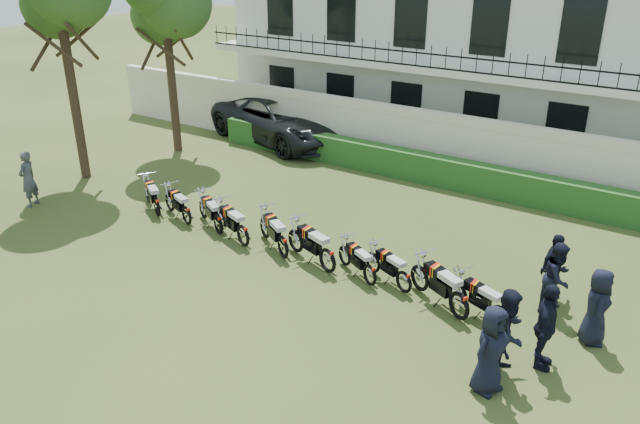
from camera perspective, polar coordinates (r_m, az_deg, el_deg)
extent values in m
plane|color=#36461C|center=(16.63, -3.26, -4.13)|extent=(100.00, 100.00, 0.00)
cube|color=beige|center=(22.66, 8.89, 6.09)|extent=(30.00, 0.30, 2.00)
cube|color=beige|center=(22.34, 9.07, 8.90)|extent=(30.00, 0.35, 0.30)
cube|color=#264A1A|center=(21.74, 10.28, 3.83)|extent=(18.00, 0.60, 1.00)
cube|color=silver|center=(27.54, 14.75, 14.09)|extent=(20.00, 8.00, 7.00)
cube|color=silver|center=(23.21, 10.69, 12.76)|extent=(20.00, 1.40, 0.25)
cube|color=black|center=(22.52, 10.13, 14.03)|extent=(20.00, 0.05, 0.05)
cube|color=black|center=(22.60, 10.04, 12.90)|extent=(20.00, 0.05, 0.05)
cube|color=black|center=(27.91, -3.45, 10.95)|extent=(1.30, 0.12, 2.20)
cube|color=black|center=(27.35, -3.64, 18.11)|extent=(1.30, 0.12, 2.20)
cube|color=black|center=(26.26, 1.88, 10.16)|extent=(1.30, 0.12, 2.20)
cube|color=black|center=(25.67, 1.99, 17.78)|extent=(1.30, 0.12, 2.20)
cube|color=black|center=(24.87, 7.84, 9.17)|extent=(1.30, 0.12, 2.20)
cube|color=black|center=(24.24, 8.32, 17.20)|extent=(1.30, 0.12, 2.20)
cube|color=black|center=(23.77, 14.39, 7.97)|extent=(1.30, 0.12, 2.20)
cube|color=black|center=(23.11, 15.29, 16.33)|extent=(1.30, 0.12, 2.20)
cube|color=black|center=(23.01, 21.42, 6.56)|extent=(1.30, 0.12, 2.20)
cube|color=black|center=(22.33, 22.79, 15.14)|extent=(1.30, 0.12, 2.20)
cylinder|color=#473323|center=(22.87, -21.64, 10.01)|extent=(0.32, 0.32, 5.95)
sphere|color=#2F5421|center=(23.11, -23.01, 17.05)|extent=(2.20, 2.20, 2.20)
cylinder|color=#473323|center=(25.02, -13.37, 11.27)|extent=(0.32, 0.32, 5.25)
sphere|color=#2F5421|center=(24.43, -13.03, 18.15)|extent=(2.60, 2.60, 2.60)
sphere|color=#2F5421|center=(25.27, -14.40, 17.00)|extent=(2.20, 2.20, 2.20)
torus|color=black|center=(18.90, -14.23, -0.32)|extent=(0.56, 0.38, 0.60)
torus|color=black|center=(20.06, -15.06, 1.01)|extent=(0.56, 0.38, 0.60)
cube|color=black|center=(19.38, -14.67, 0.71)|extent=(0.55, 0.42, 0.29)
cube|color=black|center=(19.48, -14.90, 1.66)|extent=(0.51, 0.44, 0.22)
cube|color=red|center=(19.48, -14.90, 1.69)|extent=(0.12, 0.27, 0.23)
cube|color=#FFB10D|center=(19.43, -14.86, 1.63)|extent=(0.09, 0.27, 0.23)
cube|color=#B7B7B7|center=(19.02, -14.59, 1.28)|extent=(0.58, 0.47, 0.12)
cylinder|color=silver|center=(19.67, -15.18, 2.76)|extent=(0.32, 0.52, 0.03)
torus|color=black|center=(18.19, -11.29, -1.03)|extent=(0.57, 0.29, 0.58)
torus|color=black|center=(19.24, -12.83, 0.22)|extent=(0.57, 0.29, 0.58)
cube|color=black|center=(18.61, -12.06, -0.04)|extent=(0.55, 0.34, 0.28)
cube|color=black|center=(18.70, -12.40, 0.90)|extent=(0.48, 0.38, 0.21)
cube|color=red|center=(18.70, -12.40, 0.92)|extent=(0.08, 0.26, 0.22)
cube|color=#FFB10D|center=(18.65, -12.33, 0.87)|extent=(0.05, 0.26, 0.22)
cube|color=#B7B7B7|center=(18.28, -11.81, 0.54)|extent=(0.57, 0.40, 0.11)
cylinder|color=silver|center=(18.86, -12.85, 1.98)|extent=(0.23, 0.54, 0.03)
torus|color=black|center=(17.41, -8.56, -1.97)|extent=(0.56, 0.35, 0.59)
torus|color=black|center=(18.50, -9.96, -0.48)|extent=(0.56, 0.35, 0.59)
cube|color=black|center=(17.85, -9.26, -0.83)|extent=(0.55, 0.40, 0.29)
cube|color=black|center=(17.94, -9.56, 0.19)|extent=(0.50, 0.42, 0.21)
cube|color=red|center=(17.93, -9.56, 0.21)|extent=(0.11, 0.27, 0.22)
cube|color=#FFB10D|center=(17.88, -9.50, 0.15)|extent=(0.08, 0.27, 0.22)
cube|color=#B7B7B7|center=(17.50, -9.02, -0.25)|extent=(0.58, 0.45, 0.12)
cylinder|color=silver|center=(18.10, -9.96, 1.37)|extent=(0.29, 0.53, 0.03)
torus|color=black|center=(16.62, -5.93, -3.08)|extent=(0.61, 0.31, 0.62)
torus|color=black|center=(17.67, -8.08, -1.49)|extent=(0.61, 0.31, 0.62)
cube|color=black|center=(17.03, -6.98, -1.86)|extent=(0.59, 0.37, 0.30)
cube|color=black|center=(17.11, -7.41, -0.75)|extent=(0.52, 0.41, 0.22)
cube|color=red|center=(17.10, -7.41, -0.72)|extent=(0.08, 0.28, 0.23)
cube|color=#FFB10D|center=(17.05, -7.31, -0.79)|extent=(0.05, 0.27, 0.23)
cube|color=#B7B7B7|center=(16.68, -6.58, -1.22)|extent=(0.61, 0.43, 0.12)
cylinder|color=silver|center=(17.25, -7.98, 0.53)|extent=(0.24, 0.58, 0.03)
torus|color=black|center=(15.88, -2.49, -4.30)|extent=(0.58, 0.40, 0.63)
torus|color=black|center=(16.98, -4.25, -2.38)|extent=(0.58, 0.40, 0.63)
cube|color=black|center=(16.32, -3.34, -2.90)|extent=(0.58, 0.45, 0.31)
cube|color=black|center=(16.39, -3.68, -1.70)|extent=(0.53, 0.47, 0.23)
cube|color=red|center=(16.39, -3.68, -1.66)|extent=(0.13, 0.29, 0.24)
cube|color=#FFB10D|center=(16.33, -3.60, -1.75)|extent=(0.10, 0.28, 0.24)
cube|color=#B7B7B7|center=(15.94, -2.99, -2.28)|extent=(0.61, 0.50, 0.12)
cylinder|color=silver|center=(16.54, -4.13, -0.29)|extent=(0.34, 0.54, 0.03)
torus|color=black|center=(15.23, 2.28, -5.55)|extent=(0.65, 0.31, 0.65)
torus|color=black|center=(16.20, -0.82, -3.62)|extent=(0.65, 0.31, 0.65)
cube|color=black|center=(15.59, 0.80, -4.11)|extent=(0.62, 0.38, 0.32)
cube|color=black|center=(15.64, 0.26, -2.83)|extent=(0.55, 0.43, 0.24)
cube|color=red|center=(15.63, 0.26, -2.80)|extent=(0.09, 0.29, 0.25)
cube|color=#FFB10D|center=(15.59, 0.40, -2.88)|extent=(0.06, 0.29, 0.25)
cube|color=#B7B7B7|center=(15.24, 1.48, -3.41)|extent=(0.64, 0.44, 0.13)
cylinder|color=silver|center=(15.74, -0.49, -1.33)|extent=(0.25, 0.62, 0.03)
torus|color=black|center=(14.82, 5.82, -6.80)|extent=(0.52, 0.32, 0.54)
torus|color=black|center=(15.65, 3.39, -4.94)|extent=(0.52, 0.32, 0.54)
cube|color=black|center=(15.13, 4.68, -5.48)|extent=(0.51, 0.37, 0.27)
cube|color=black|center=(15.16, 4.28, -4.36)|extent=(0.46, 0.39, 0.20)
cube|color=red|center=(15.16, 4.28, -4.33)|extent=(0.10, 0.25, 0.21)
cube|color=#FFB10D|center=(15.12, 4.39, -4.41)|extent=(0.07, 0.24, 0.21)
cube|color=#B7B7B7|center=(14.82, 5.23, -4.94)|extent=(0.53, 0.41, 0.11)
cylinder|color=silver|center=(15.25, 3.72, -3.04)|extent=(0.27, 0.49, 0.03)
torus|color=black|center=(14.66, 9.18, -7.36)|extent=(0.54, 0.28, 0.55)
torus|color=black|center=(15.40, 6.23, -5.54)|extent=(0.54, 0.28, 0.55)
cube|color=black|center=(14.93, 7.80, -6.05)|extent=(0.52, 0.34, 0.27)
cube|color=black|center=(14.94, 7.33, -4.92)|extent=(0.46, 0.37, 0.20)
cube|color=red|center=(14.94, 7.33, -4.89)|extent=(0.08, 0.25, 0.21)
cube|color=#FFB10D|center=(14.90, 7.47, -4.97)|extent=(0.06, 0.25, 0.21)
cube|color=#B7B7B7|center=(14.64, 8.49, -5.49)|extent=(0.54, 0.39, 0.11)
cylinder|color=silver|center=(15.01, 6.66, -3.58)|extent=(0.23, 0.51, 0.03)
torus|color=black|center=(13.80, 14.49, -9.76)|extent=(0.63, 0.39, 0.66)
torus|color=black|center=(14.67, 10.77, -7.23)|extent=(0.63, 0.39, 0.66)
cube|color=black|center=(14.11, 12.77, -8.00)|extent=(0.62, 0.44, 0.32)
cube|color=black|center=(14.11, 12.21, -6.55)|extent=(0.56, 0.47, 0.24)
cube|color=red|center=(14.11, 12.22, -6.51)|extent=(0.12, 0.30, 0.25)
cube|color=#FFB10D|center=(14.07, 12.39, -6.62)|extent=(0.09, 0.30, 0.25)
cube|color=#B7B7B7|center=(13.76, 13.69, -7.35)|extent=(0.65, 0.50, 0.13)
cylinder|color=silver|center=(14.18, 11.42, -4.82)|extent=(0.33, 0.59, 0.03)
torus|color=black|center=(13.82, 18.05, -10.40)|extent=(0.57, 0.29, 0.58)
torus|color=black|center=(14.43, 14.22, -8.32)|extent=(0.57, 0.29, 0.58)
cube|color=black|center=(14.02, 16.30, -8.94)|extent=(0.54, 0.35, 0.28)
cube|color=black|center=(14.00, 15.74, -7.69)|extent=(0.48, 0.38, 0.21)
cube|color=red|center=(13.99, 15.74, -7.66)|extent=(0.08, 0.26, 0.22)
cube|color=#FFB10D|center=(13.96, 15.92, -7.75)|extent=(0.05, 0.26, 0.22)
cube|color=#B7B7B7|center=(13.74, 17.26, -8.35)|extent=(0.57, 0.40, 0.11)
cylinder|color=silver|center=(14.01, 14.93, -6.20)|extent=(0.23, 0.54, 0.03)
imported|color=black|center=(25.99, -3.60, 8.42)|extent=(7.15, 4.61, 1.83)
imported|color=#535458|center=(21.47, -25.13, 2.75)|extent=(0.62, 0.75, 1.79)
imported|color=black|center=(12.05, 15.36, -12.06)|extent=(0.79, 0.99, 1.78)
imported|color=black|center=(12.58, 16.84, -10.47)|extent=(0.80, 0.97, 1.82)
imported|color=black|center=(12.95, 19.94, -9.83)|extent=(0.58, 1.12, 1.83)
imported|color=black|center=(14.12, 23.99, -7.91)|extent=(0.76, 0.95, 1.69)
imported|color=black|center=(14.92, 20.92, -5.63)|extent=(0.80, 0.94, 1.69)
imported|color=black|center=(15.43, 20.56, -4.69)|extent=(0.67, 1.03, 1.63)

